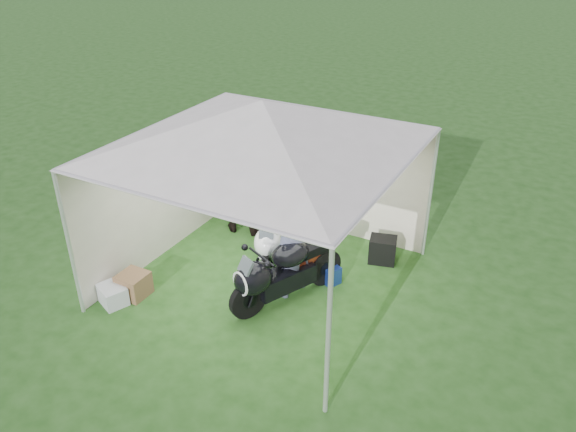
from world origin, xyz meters
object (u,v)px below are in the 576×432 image
at_px(equipment_box, 383,250).
at_px(crate_2, 123,288).
at_px(motorcycle_white, 271,231).
at_px(crate_0, 113,295).
at_px(motorcycle_black, 281,271).
at_px(person_dark_jacket, 239,180).
at_px(person_blue_jacket, 291,236).
at_px(canopy_tent, 264,129).
at_px(crate_1, 134,285).
at_px(paddock_stand, 328,273).

height_order(equipment_box, crate_2, equipment_box).
relative_size(motorcycle_white, crate_0, 4.16).
xyz_separation_m(motorcycle_white, motorcycle_black, (0.75, -0.99, 0.02)).
bearing_deg(person_dark_jacket, person_blue_jacket, 134.21).
xyz_separation_m(canopy_tent, person_blue_jacket, (0.50, -0.10, -1.57)).
xyz_separation_m(motorcycle_white, equipment_box, (1.70, 0.82, -0.31)).
xyz_separation_m(crate_0, crate_1, (0.15, 0.31, 0.04)).
relative_size(person_blue_jacket, crate_0, 4.53).
xyz_separation_m(paddock_stand, equipment_box, (0.57, 0.97, 0.07)).
relative_size(motorcycle_black, crate_0, 4.30).
bearing_deg(canopy_tent, crate_2, -140.66).
bearing_deg(motorcycle_black, crate_2, -130.74).
distance_m(equipment_box, crate_1, 4.12).
relative_size(person_blue_jacket, crate_1, 4.75).
distance_m(motorcycle_white, person_blue_jacket, 1.12).
height_order(person_blue_jacket, crate_0, person_blue_jacket).
bearing_deg(person_blue_jacket, paddock_stand, 156.50).
distance_m(person_dark_jacket, person_blue_jacket, 2.23).
distance_m(canopy_tent, equipment_box, 3.10).
xyz_separation_m(motorcycle_white, crate_0, (-1.50, -2.25, -0.39)).
bearing_deg(person_dark_jacket, equipment_box, 174.65).
height_order(paddock_stand, crate_2, paddock_stand).
relative_size(crate_1, crate_2, 1.28).
bearing_deg(paddock_stand, canopy_tent, -153.29).
bearing_deg(paddock_stand, motorcycle_white, 172.67).
distance_m(paddock_stand, equipment_box, 1.13).
bearing_deg(motorcycle_black, person_dark_jacket, 162.03).
xyz_separation_m(person_dark_jacket, person_blue_jacket, (1.78, -1.33, 0.02)).
distance_m(person_blue_jacket, crate_1, 2.58).
bearing_deg(crate_1, crate_0, -114.95).
bearing_deg(canopy_tent, crate_1, -140.01).
xyz_separation_m(canopy_tent, crate_2, (-1.75, -1.43, -2.45)).
bearing_deg(paddock_stand, crate_0, -141.37).
relative_size(canopy_tent, person_blue_jacket, 2.82).
distance_m(motorcycle_black, equipment_box, 2.08).
bearing_deg(crate_1, crate_2, -148.66).
bearing_deg(crate_2, crate_0, -90.00).
bearing_deg(crate_2, motorcycle_black, 24.71).
distance_m(motorcycle_white, crate_1, 2.38).
bearing_deg(crate_2, motorcycle_white, 53.53).
height_order(motorcycle_white, equipment_box, motorcycle_white).
bearing_deg(motorcycle_white, person_dark_jacket, 124.72).
distance_m(motorcycle_black, person_blue_jacket, 0.54).
distance_m(canopy_tent, motorcycle_white, 2.14).
xyz_separation_m(canopy_tent, motorcycle_white, (-0.25, 0.59, -2.04)).
bearing_deg(equipment_box, motorcycle_white, -154.22).
bearing_deg(motorcycle_white, motorcycle_black, -76.23).
relative_size(motorcycle_black, person_dark_jacket, 0.97).
bearing_deg(motorcycle_black, crate_1, -131.23).
height_order(motorcycle_white, paddock_stand, motorcycle_white).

